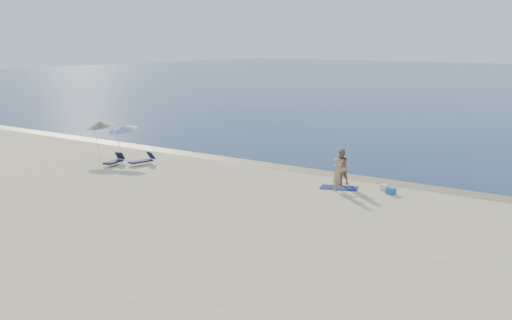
{
  "coord_description": "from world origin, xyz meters",
  "views": [
    {
      "loc": [
        19.2,
        -10.86,
        7.39
      ],
      "look_at": [
        -0.57,
        16.0,
        1.0
      ],
      "focal_mm": 45.0,
      "sensor_mm": 36.0,
      "label": 1
    }
  ],
  "objects_px": {
    "blue_cooler": "(391,191)",
    "person_right": "(341,167)",
    "person_left": "(337,174)",
    "umbrella_near": "(123,128)"
  },
  "relations": [
    {
      "from": "person_right",
      "to": "blue_cooler",
      "type": "xyz_separation_m",
      "value": [
        2.95,
        -0.34,
        -0.77
      ]
    },
    {
      "from": "person_left",
      "to": "blue_cooler",
      "type": "xyz_separation_m",
      "value": [
        2.45,
        0.89,
        -0.66
      ]
    },
    {
      "from": "blue_cooler",
      "to": "person_left",
      "type": "bearing_deg",
      "value": -143.28
    },
    {
      "from": "blue_cooler",
      "to": "umbrella_near",
      "type": "xyz_separation_m",
      "value": [
        -17.11,
        -1.41,
        1.8
      ]
    },
    {
      "from": "person_left",
      "to": "blue_cooler",
      "type": "distance_m",
      "value": 2.68
    },
    {
      "from": "person_right",
      "to": "umbrella_near",
      "type": "height_order",
      "value": "umbrella_near"
    },
    {
      "from": "person_left",
      "to": "person_right",
      "type": "xyz_separation_m",
      "value": [
        -0.5,
        1.23,
        0.11
      ]
    },
    {
      "from": "person_left",
      "to": "person_right",
      "type": "height_order",
      "value": "person_right"
    },
    {
      "from": "blue_cooler",
      "to": "person_right",
      "type": "bearing_deg",
      "value": -169.88
    },
    {
      "from": "person_left",
      "to": "umbrella_near",
      "type": "distance_m",
      "value": 14.72
    }
  ]
}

